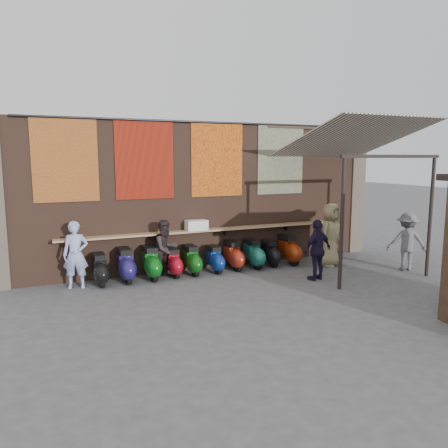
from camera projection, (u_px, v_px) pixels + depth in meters
name	position (u px, v px, depth m)	size (l,w,h in m)	color
ground	(248.00, 293.00, 9.94)	(70.00, 70.00, 0.00)	#474749
brick_wall	(204.00, 196.00, 12.08)	(10.00, 0.40, 4.00)	brown
pier_right	(354.00, 190.00, 14.16)	(0.50, 0.50, 4.00)	#4C4238
eating_counter	(209.00, 230.00, 11.88)	(8.00, 0.32, 0.05)	#9E7A51
shelf_box	(196.00, 225.00, 11.68)	(0.57, 0.33, 0.27)	white
tapestry_redgold	(65.00, 160.00, 10.29)	(1.50, 0.02, 2.00)	maroon
tapestry_sun	(145.00, 160.00, 11.05)	(1.50, 0.02, 2.00)	red
tapestry_orange	(217.00, 159.00, 11.85)	(1.50, 0.02, 2.00)	orange
tapestry_multi	(281.00, 159.00, 12.65)	(1.50, 0.02, 2.00)	navy
hang_rail	(207.00, 122.00, 11.58)	(0.06, 0.06, 9.50)	black
scooter_stool_0	(100.00, 270.00, 10.51)	(0.36, 0.80, 0.76)	black
scooter_stool_1	(126.00, 265.00, 10.79)	(0.39, 0.87, 0.83)	navy
scooter_stool_2	(151.00, 263.00, 11.01)	(0.39, 0.87, 0.83)	#0D5E15
scooter_stool_3	(173.00, 263.00, 11.29)	(0.34, 0.76, 0.72)	#A80C1C
scooter_stool_4	(192.00, 260.00, 11.45)	(0.36, 0.80, 0.76)	#105413
scooter_stool_5	(215.00, 259.00, 11.68)	(0.34, 0.74, 0.71)	navy
scooter_stool_6	(233.00, 256.00, 11.97)	(0.37, 0.82, 0.78)	maroon
scooter_stool_7	(253.00, 254.00, 12.16)	(0.38, 0.83, 0.79)	#19665C
scooter_stool_8	(269.00, 253.00, 12.40)	(0.34, 0.75, 0.71)	black
scooter_stool_9	(288.00, 250.00, 12.59)	(0.39, 0.88, 0.83)	maroon
diner_left	(76.00, 255.00, 10.22)	(0.58, 0.38, 1.59)	#9BA7E1
diner_right	(166.00, 249.00, 11.10)	(0.73, 0.57, 1.50)	#2B2124
shopper_navy	(317.00, 250.00, 10.90)	(0.90, 0.37, 1.54)	black
shopper_grey	(407.00, 241.00, 11.86)	(1.02, 0.59, 1.58)	slate
shopper_tan	(330.00, 235.00, 12.28)	(0.88, 0.57, 1.79)	#8C7F59
awning_canvas	(351.00, 139.00, 11.62)	(3.20, 3.40, 0.03)	beige
awning_ledger	(316.00, 127.00, 13.00)	(3.30, 0.08, 0.12)	#33261C
awning_header	(392.00, 156.00, 10.33)	(3.00, 0.08, 0.08)	black
awning_post_left	(342.00, 224.00, 10.00)	(0.09, 0.09, 3.10)	black
awning_post_right	(430.00, 217.00, 11.12)	(0.09, 0.09, 3.10)	black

